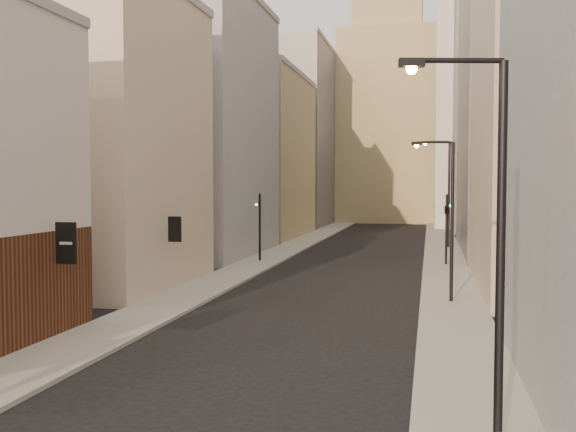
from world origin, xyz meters
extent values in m
cube|color=gray|center=(-6.50, 55.00, 0.07)|extent=(3.00, 140.00, 0.15)
cube|color=gray|center=(6.50, 55.00, 0.07)|extent=(3.00, 140.00, 0.15)
cube|color=black|center=(-7.30, 14.00, 3.60)|extent=(0.80, 0.08, 1.50)
cube|color=black|center=(-7.30, 24.00, 3.40)|extent=(0.70, 0.08, 1.30)
cube|color=#BEAD93|center=(-12.00, 26.00, 8.00)|extent=(8.00, 12.00, 16.00)
cube|color=gray|center=(-12.00, 42.00, 10.00)|extent=(8.00, 16.00, 20.00)
cube|color=tan|center=(-12.00, 60.00, 8.50)|extent=(8.00, 18.00, 17.00)
cube|color=gray|center=(-12.00, 80.00, 12.00)|extent=(8.00, 20.00, 24.00)
cube|color=#BEAD93|center=(12.00, 30.00, 10.00)|extent=(8.00, 16.00, 20.00)
cube|color=gray|center=(12.00, 50.00, 13.00)|extent=(8.00, 20.00, 26.00)
cube|color=gray|center=(18.00, 78.00, 25.00)|extent=(20.00, 22.00, 50.00)
cube|color=tan|center=(-1.00, 92.00, 14.00)|extent=(14.00, 14.00, 28.00)
cube|color=tan|center=(-1.00, 92.00, 31.00)|extent=(10.00, 10.00, 6.00)
cube|color=silver|center=(10.00, 78.00, 17.00)|extent=(8.00, 8.00, 34.00)
cylinder|color=black|center=(6.78, 6.67, 4.06)|extent=(0.18, 0.18, 8.13)
cylinder|color=black|center=(5.90, 6.46, 8.13)|extent=(1.78, 0.53, 0.11)
cube|color=black|center=(5.02, 6.25, 8.08)|extent=(0.53, 0.31, 0.16)
sphere|color=#FFB03F|center=(5.02, 6.25, 7.97)|extent=(0.22, 0.22, 0.22)
cylinder|color=black|center=(6.43, 24.55, 3.83)|extent=(0.17, 0.17, 7.66)
cylinder|color=black|center=(5.60, 24.39, 7.66)|extent=(1.69, 0.41, 0.10)
cube|color=black|center=(4.76, 24.24, 7.62)|extent=(0.49, 0.27, 0.15)
sphere|color=#FFB03F|center=(4.76, 24.24, 7.51)|extent=(0.20, 0.20, 0.20)
cylinder|color=black|center=(7.03, 51.36, 4.70)|extent=(0.21, 0.21, 9.41)
cylinder|color=black|center=(5.99, 51.29, 9.41)|extent=(2.09, 0.28, 0.13)
cube|color=black|center=(4.95, 51.21, 9.35)|extent=(0.59, 0.27, 0.19)
sphere|color=#FFB03F|center=(4.95, 51.21, 9.22)|extent=(0.25, 0.25, 0.25)
cylinder|color=black|center=(-6.59, 38.07, 2.50)|extent=(0.16, 0.16, 5.00)
imported|color=black|center=(-6.59, 38.07, 4.20)|extent=(0.40, 0.40, 1.16)
sphere|color=#19E533|center=(-6.84, 38.07, 4.20)|extent=(0.16, 0.16, 0.16)
cylinder|color=black|center=(6.54, 38.78, 2.50)|extent=(0.16, 0.16, 5.00)
imported|color=black|center=(6.54, 38.78, 4.20)|extent=(0.58, 0.58, 1.25)
sphere|color=#19E533|center=(6.79, 38.78, 4.20)|extent=(0.16, 0.16, 0.16)
camera|label=1|loc=(5.40, -6.58, 5.73)|focal=40.00mm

